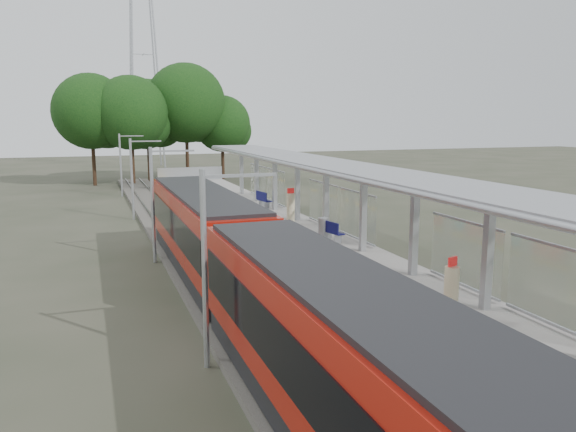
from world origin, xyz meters
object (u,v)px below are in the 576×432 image
object	(u,v)px
bench_far	(263,199)
train	(248,268)
info_pillar_far	(291,209)
litter_bin	(323,228)
bench_mid	(331,231)
info_pillar_near	(451,293)

from	to	relation	value
bench_far	train	bearing A→B (deg)	-117.47
info_pillar_far	litter_bin	xyz separation A→B (m)	(0.15, -4.11, -0.34)
bench_mid	info_pillar_far	xyz separation A→B (m)	(-0.35, 4.64, 0.36)
bench_far	litter_bin	distance (m)	10.33
litter_bin	bench_mid	bearing A→B (deg)	-69.76
bench_far	litter_bin	world-z (taller)	litter_bin
bench_far	info_pillar_near	size ratio (longest dim) A/B	0.83
litter_bin	info_pillar_near	bearing A→B (deg)	-94.81
train	bench_far	world-z (taller)	train
bench_far	litter_bin	size ratio (longest dim) A/B	1.50
train	bench_mid	world-z (taller)	train
train	litter_bin	bearing A→B (deg)	52.30
bench_far	bench_mid	bearing A→B (deg)	-98.81
bench_far	litter_bin	bearing A→B (deg)	-99.89
info_pillar_far	bench_mid	bearing A→B (deg)	-92.33
bench_mid	bench_far	distance (m)	10.85
info_pillar_far	litter_bin	size ratio (longest dim) A/B	1.93
bench_far	info_pillar_far	size ratio (longest dim) A/B	0.78
bench_mid	litter_bin	distance (m)	0.56
info_pillar_near	litter_bin	distance (m)	11.36
bench_far	info_pillar_far	world-z (taller)	info_pillar_far
train	bench_far	size ratio (longest dim) A/B	17.94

